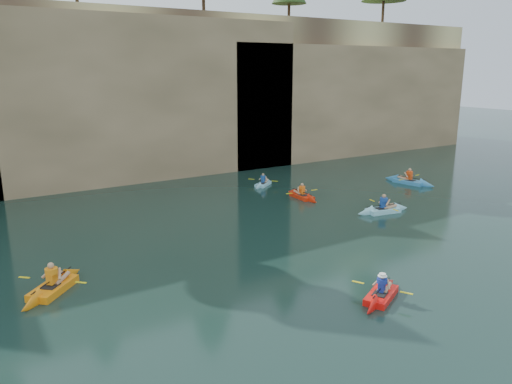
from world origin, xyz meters
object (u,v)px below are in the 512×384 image
kayaker_orange (53,287)px  kayaker_ltblue_near (383,210)px  main_kayaker (381,294)px  kayaker_red_far (302,196)px

kayaker_orange → kayaker_ltblue_near: size_ratio=0.94×
main_kayaker → kayaker_ltblue_near: 10.71m
main_kayaker → kayaker_orange: size_ratio=0.97×
main_kayaker → kayaker_orange: kayaker_orange is taller
main_kayaker → kayaker_red_far: bearing=36.9°
kayaker_ltblue_near → kayaker_red_far: (-1.83, 4.85, -0.02)m
kayaker_ltblue_near → main_kayaker: bearing=-126.7°
kayaker_red_far → kayaker_ltblue_near: bearing=-156.1°
kayaker_red_far → main_kayaker: bearing=157.4°
kayaker_ltblue_near → kayaker_red_far: 5.19m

